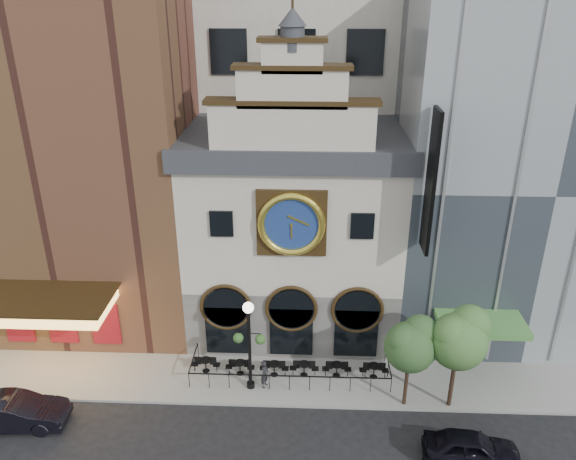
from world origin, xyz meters
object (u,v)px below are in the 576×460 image
(car_right, at_px, (471,448))
(bistro_0, at_px, (206,364))
(bistro_4, at_px, (337,369))
(tree_left, at_px, (411,343))
(bistro_3, at_px, (304,368))
(lamppost, at_px, (249,336))
(pedestrian, at_px, (265,374))
(bistro_5, at_px, (374,370))
(bistro_2, at_px, (274,368))
(tree_right, at_px, (460,337))
(car_left, at_px, (15,412))
(bistro_1, at_px, (240,367))

(car_right, bearing_deg, bistro_0, 71.49)
(bistro_0, distance_m, car_right, 14.14)
(bistro_4, bearing_deg, tree_left, -30.53)
(bistro_3, xyz_separation_m, lamppost, (-2.80, -1.09, 2.76))
(car_right, relative_size, tree_left, 0.85)
(pedestrian, bearing_deg, lamppost, 118.65)
(bistro_5, relative_size, tree_left, 0.31)
(bistro_2, bearing_deg, car_right, -30.45)
(bistro_4, xyz_separation_m, car_right, (5.81, -5.48, 0.12))
(bistro_2, distance_m, tree_left, 7.77)
(pedestrian, distance_m, tree_left, 7.85)
(pedestrian, xyz_separation_m, tree_right, (9.50, -0.99, 3.32))
(car_left, bearing_deg, bistro_5, -80.85)
(bistro_5, height_order, car_left, car_left)
(bistro_1, distance_m, car_right, 12.35)
(bistro_3, relative_size, bistro_4, 1.00)
(car_left, xyz_separation_m, tree_right, (21.36, 2.19, 3.45))
(tree_left, bearing_deg, car_left, -173.48)
(bistro_1, relative_size, tree_right, 0.28)
(car_left, distance_m, pedestrian, 12.28)
(tree_left, bearing_deg, lamppost, 173.54)
(car_right, distance_m, lamppost, 11.58)
(bistro_5, bearing_deg, bistro_4, 179.45)
(pedestrian, relative_size, tree_left, 0.32)
(car_right, xyz_separation_m, tree_right, (-0.15, 3.48, 3.53))
(bistro_2, xyz_separation_m, tree_left, (6.80, -1.94, 3.22))
(bistro_5, bearing_deg, bistro_2, -179.48)
(tree_right, bearing_deg, bistro_0, 170.67)
(bistro_0, bearing_deg, pedestrian, -18.50)
(bistro_0, bearing_deg, bistro_3, -1.32)
(bistro_0, relative_size, bistro_5, 1.00)
(car_left, xyz_separation_m, lamppost, (11.11, 3.09, 2.56))
(bistro_4, relative_size, tree_right, 0.28)
(bistro_1, height_order, lamppost, lamppost)
(bistro_5, distance_m, car_left, 18.19)
(car_right, distance_m, car_left, 21.54)
(bistro_0, height_order, tree_left, tree_left)
(bistro_1, relative_size, pedestrian, 0.99)
(tree_left, bearing_deg, bistro_1, 167.21)
(car_right, bearing_deg, lamppost, 71.92)
(bistro_4, height_order, tree_left, tree_left)
(bistro_4, distance_m, tree_right, 7.03)
(bistro_0, xyz_separation_m, car_left, (-8.51, -4.30, 0.20))
(pedestrian, relative_size, tree_right, 0.28)
(bistro_5, xyz_separation_m, lamppost, (-6.59, -1.08, 2.76))
(car_right, bearing_deg, car_left, 91.33)
(bistro_3, bearing_deg, pedestrian, -154.23)
(bistro_1, distance_m, tree_left, 9.46)
(bistro_4, height_order, lamppost, lamppost)
(bistro_4, xyz_separation_m, bistro_5, (2.01, -0.02, 0.00))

